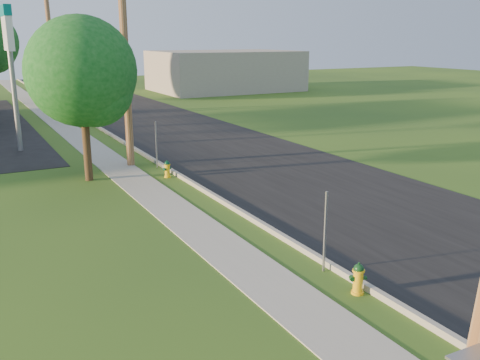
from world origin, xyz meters
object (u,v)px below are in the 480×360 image
utility_pole_far (51,46)px  hydrant_near (358,279)px  utility_pole_mid (125,49)px  hydrant_mid (167,169)px  hydrant_far (85,118)px  price_pylon (8,37)px  tree_verge (85,76)px

utility_pole_far → hydrant_near: utility_pole_far is taller
utility_pole_far → hydrant_near: size_ratio=12.89×
utility_pole_mid → hydrant_mid: 5.39m
hydrant_mid → hydrant_far: hydrant_far is taller
hydrant_near → utility_pole_mid: bearing=93.2°
hydrant_mid → hydrant_far: size_ratio=0.89×
price_pylon → hydrant_near: 20.78m
hydrant_near → tree_verge: bearing=103.1°
hydrant_far → utility_pole_mid: bearing=-93.6°
tree_verge → hydrant_near: (2.89, -12.38, -3.67)m
price_pylon → tree_verge: bearing=-75.9°
tree_verge → hydrant_far: 14.82m
price_pylon → tree_verge: size_ratio=1.09×
utility_pole_mid → tree_verge: bearing=-140.6°
hydrant_mid → hydrant_near: bearing=-89.4°
utility_pole_far → hydrant_mid: (0.68, -20.70, -4.46)m
tree_verge → hydrant_near: bearing=-76.9°
hydrant_far → hydrant_near: bearing=-89.9°
hydrant_mid → hydrant_far: (0.09, 15.06, 0.04)m
hydrant_mid → price_pylon: bearing=119.2°
utility_pole_mid → price_pylon: bearing=125.3°
utility_pole_mid → hydrant_mid: (0.68, -2.70, -4.61)m
utility_pole_mid → tree_verge: utility_pole_mid is taller
hydrant_near → utility_pole_far: bearing=91.4°
tree_verge → hydrant_far: (2.86, 14.08, -3.65)m
utility_pole_mid → hydrant_far: utility_pole_mid is taller
utility_pole_mid → hydrant_mid: size_ratio=13.99×
price_pylon → hydrant_far: price_pylon is taller
hydrant_mid → tree_verge: bearing=160.4°
utility_pole_mid → price_pylon: size_ratio=1.43×
utility_pole_far → price_pylon: utility_pole_far is taller
hydrant_mid → hydrant_far: bearing=89.6°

